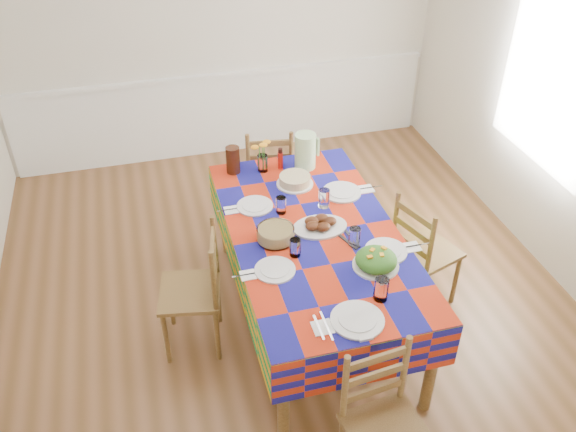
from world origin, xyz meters
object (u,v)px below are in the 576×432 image
at_px(meat_platter, 320,225).
at_px(dining_table, 314,243).
at_px(green_pitcher, 305,151).
at_px(chair_left, 196,291).
at_px(chair_far, 269,175).
at_px(chair_right, 422,252).
at_px(tea_pitcher, 233,160).
at_px(chair_near, 383,425).

bearing_deg(meat_platter, dining_table, -144.20).
height_order(dining_table, green_pitcher, green_pitcher).
relative_size(meat_platter, chair_left, 0.39).
distance_m(chair_far, chair_right, 1.62).
xyz_separation_m(green_pitcher, chair_right, (0.68, -0.87, -0.50)).
xyz_separation_m(dining_table, chair_right, (0.86, -0.01, -0.26)).
distance_m(green_pitcher, chair_far, 0.73).
height_order(green_pitcher, chair_right, green_pitcher).
xyz_separation_m(green_pitcher, tea_pitcher, (-0.58, 0.07, -0.04)).
relative_size(tea_pitcher, chair_near, 0.23).
height_order(meat_platter, chair_near, chair_near).
distance_m(green_pitcher, chair_left, 1.44).
bearing_deg(dining_table, green_pitcher, 78.02).
bearing_deg(chair_near, tea_pitcher, 93.14).
xyz_separation_m(meat_platter, chair_right, (0.81, -0.05, -0.38)).
relative_size(chair_near, chair_left, 0.98).
bearing_deg(chair_far, meat_platter, 100.86).
bearing_deg(green_pitcher, meat_platter, -99.21).
relative_size(chair_near, chair_right, 1.00).
bearing_deg(chair_left, dining_table, 101.11).
distance_m(chair_near, chair_left, 1.59).
height_order(chair_near, chair_right, chair_right).
height_order(tea_pitcher, chair_far, tea_pitcher).
bearing_deg(chair_left, chair_right, 100.35).
bearing_deg(dining_table, meat_platter, 35.80).
height_order(chair_near, chair_far, chair_far).
bearing_deg(chair_left, green_pitcher, 140.33).
height_order(dining_table, tea_pitcher, tea_pitcher).
bearing_deg(chair_right, green_pitcher, 19.07).
xyz_separation_m(green_pitcher, chair_far, (-0.19, 0.50, -0.50)).
xyz_separation_m(meat_platter, tea_pitcher, (-0.44, 0.90, 0.08)).
distance_m(tea_pitcher, chair_right, 1.64).
xyz_separation_m(green_pitcher, chair_left, (-1.04, -0.87, -0.49)).
bearing_deg(chair_right, tea_pitcher, 34.19).
bearing_deg(tea_pitcher, chair_right, -37.01).
xyz_separation_m(meat_platter, chair_left, (-0.91, -0.04, -0.38)).
distance_m(meat_platter, chair_right, 0.90).
bearing_deg(chair_far, chair_left, 66.45).
distance_m(dining_table, meat_platter, 0.14).
xyz_separation_m(meat_platter, chair_far, (-0.06, 1.32, -0.38)).
distance_m(dining_table, chair_left, 0.89).
bearing_deg(green_pitcher, dining_table, -101.98).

